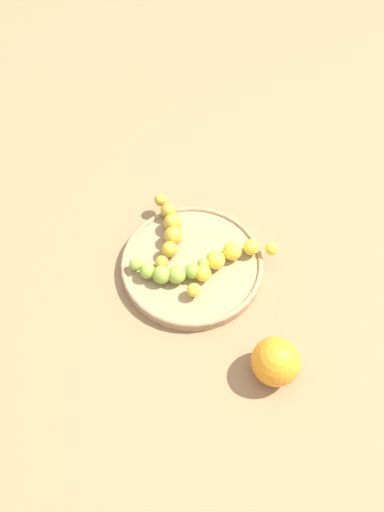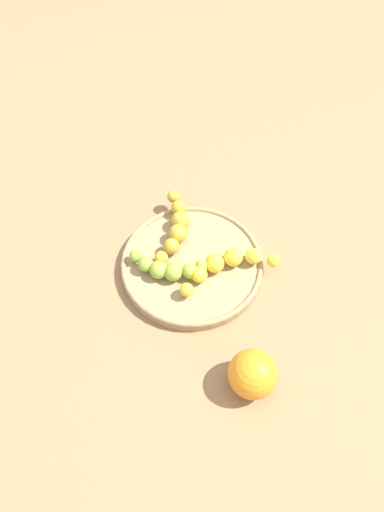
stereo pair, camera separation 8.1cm
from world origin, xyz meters
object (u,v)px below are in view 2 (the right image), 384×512
fruit_bowl (192,264)px  orange_fruit (253,374)px  banana_spotted (176,227)px  banana_yellow (226,264)px  banana_green (167,268)px

fruit_bowl → orange_fruit: 0.23m
banana_spotted → orange_fruit: orange_fruit is taller
banana_spotted → fruit_bowl: bearing=-58.6°
fruit_bowl → orange_fruit: size_ratio=3.38×
banana_spotted → orange_fruit: bearing=-59.4°
fruit_bowl → banana_yellow: bearing=-97.7°
banana_spotted → orange_fruit: (-0.26, -0.16, 0.00)m
banana_yellow → orange_fruit: 0.20m
fruit_bowl → banana_green: (-0.03, 0.04, 0.02)m
fruit_bowl → orange_fruit: bearing=-149.3°
banana_green → orange_fruit: orange_fruit is taller
fruit_bowl → banana_yellow: banana_yellow is taller
fruit_bowl → orange_fruit: (-0.20, -0.12, 0.03)m
fruit_bowl → banana_green: size_ratio=1.81×
banana_green → orange_fruit: (-0.17, -0.16, 0.00)m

